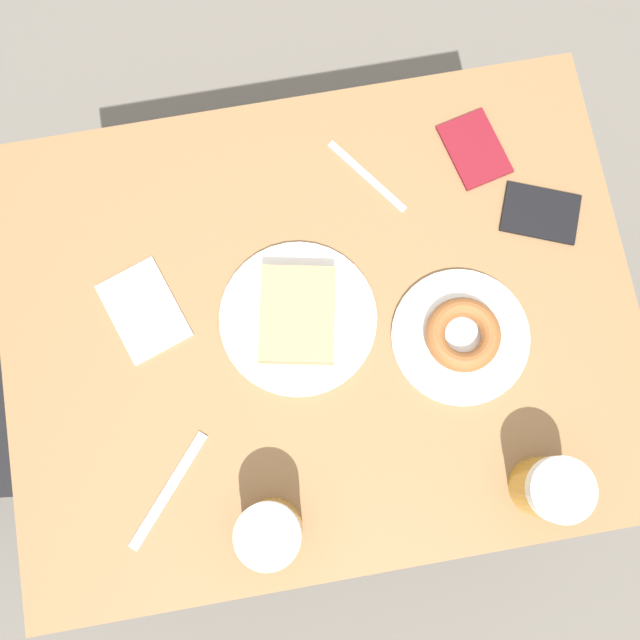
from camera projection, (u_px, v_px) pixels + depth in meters
name	position (u px, v px, depth m)	size (l,w,h in m)	color
ground_plane	(320.00, 373.00, 1.88)	(8.00, 8.00, 0.00)	#666059
table	(320.00, 329.00, 1.22)	(0.80, 1.04, 0.73)	olive
plate_with_cake	(298.00, 317.00, 1.15)	(0.26, 0.26, 0.05)	white
plate_with_donut	(462.00, 336.00, 1.14)	(0.22, 0.22, 0.04)	white
beer_mug_left	(270.00, 532.00, 1.04)	(0.09, 0.09, 0.12)	#C68C23
beer_mug_center	(550.00, 488.00, 1.05)	(0.09, 0.09, 0.12)	#C68C23
napkin_folded	(144.00, 311.00, 1.16)	(0.18, 0.15, 0.00)	white
fork	(367.00, 176.00, 1.21)	(0.15, 0.11, 0.00)	silver
knife	(169.00, 490.00, 1.11)	(0.16, 0.14, 0.00)	silver
passport_near_edge	(474.00, 149.00, 1.22)	(0.14, 0.11, 0.01)	maroon
passport_far_edge	(540.00, 213.00, 1.20)	(0.13, 0.15, 0.01)	black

